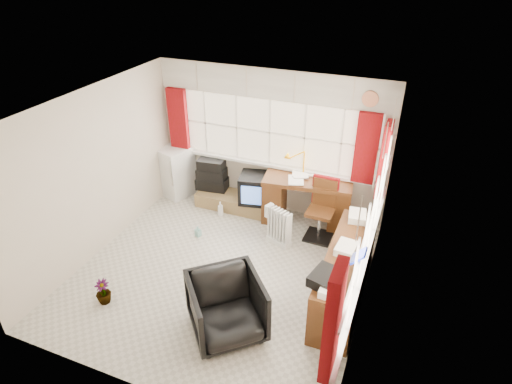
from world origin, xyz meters
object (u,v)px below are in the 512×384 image
at_px(desk_lamp, 304,158).
at_px(crt_tv, 256,188).
at_px(task_chair, 323,206).
at_px(mini_fridge, 176,171).
at_px(radiator, 279,230).
at_px(credenza, 345,274).
at_px(desk, 307,197).
at_px(office_chair, 227,307).
at_px(tv_bench, 235,201).

distance_m(desk_lamp, crt_tv, 1.02).
relative_size(task_chair, mini_fridge, 1.10).
xyz_separation_m(radiator, credenza, (1.19, -0.80, 0.13)).
bearing_deg(desk, desk_lamp, 144.93).
relative_size(office_chair, crt_tv, 1.36).
bearing_deg(credenza, desk, 121.30).
bearing_deg(crt_tv, desk, 6.50).
bearing_deg(tv_bench, task_chair, -8.06).
xyz_separation_m(desk, mini_fridge, (-2.56, -0.00, 0.01)).
xyz_separation_m(task_chair, crt_tv, (-1.23, 0.21, -0.05)).
relative_size(credenza, crt_tv, 3.14).
relative_size(task_chair, tv_bench, 0.73).
xyz_separation_m(office_chair, crt_tv, (-0.67, 2.63, 0.11)).
bearing_deg(task_chair, crt_tv, 170.27).
bearing_deg(radiator, desk, 74.72).
bearing_deg(mini_fridge, desk_lamp, 1.96).
bearing_deg(desk_lamp, radiator, -96.44).
bearing_deg(radiator, desk_lamp, 83.56).
distance_m(office_chair, tv_bench, 2.88).
height_order(desk, radiator, desk).
height_order(desk, office_chair, desk).
xyz_separation_m(desk, office_chair, (-0.23, -2.73, -0.07)).
height_order(desk, task_chair, task_chair).
bearing_deg(radiator, task_chair, 41.29).
xyz_separation_m(radiator, mini_fridge, (-2.34, 0.80, 0.22)).
bearing_deg(desk_lamp, office_chair, -92.20).
distance_m(desk_lamp, office_chair, 2.92).
height_order(radiator, tv_bench, radiator).
bearing_deg(mini_fridge, credenza, -24.39).
bearing_deg(crt_tv, radiator, -45.89).
xyz_separation_m(office_chair, mini_fridge, (-2.33, 2.73, 0.08)).
bearing_deg(task_chair, mini_fridge, 173.84).
xyz_separation_m(task_chair, radiator, (-0.55, -0.49, -0.29)).
height_order(office_chair, radiator, office_chair).
height_order(office_chair, mini_fridge, mini_fridge).
bearing_deg(task_chair, desk, 137.02).
xyz_separation_m(credenza, mini_fridge, (-3.53, 1.60, 0.08)).
xyz_separation_m(desk, tv_bench, (-1.31, -0.08, -0.34)).
distance_m(office_chair, credenza, 1.65).
relative_size(desk, credenza, 0.76).
distance_m(tv_bench, mini_fridge, 1.30).
bearing_deg(credenza, office_chair, -136.60).
bearing_deg(tv_bench, radiator, -33.44).
xyz_separation_m(tv_bench, crt_tv, (0.41, -0.02, 0.37)).
height_order(desk, tv_bench, desk).
xyz_separation_m(desk_lamp, office_chair, (-0.11, -2.82, -0.75)).
distance_m(radiator, credenza, 1.44).
bearing_deg(office_chair, task_chair, 35.91).
bearing_deg(desk, crt_tv, -173.50).
xyz_separation_m(task_chair, credenza, (0.64, -1.29, -0.16)).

